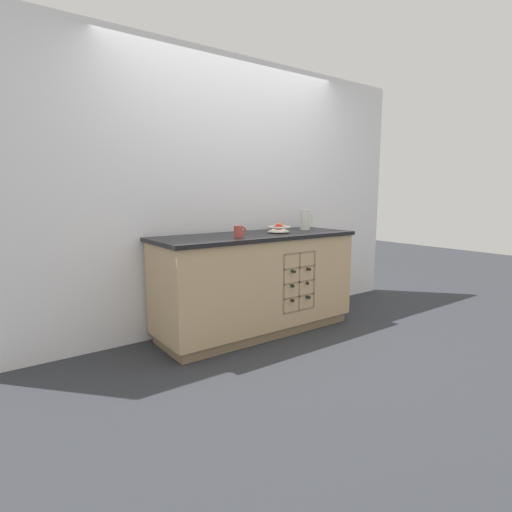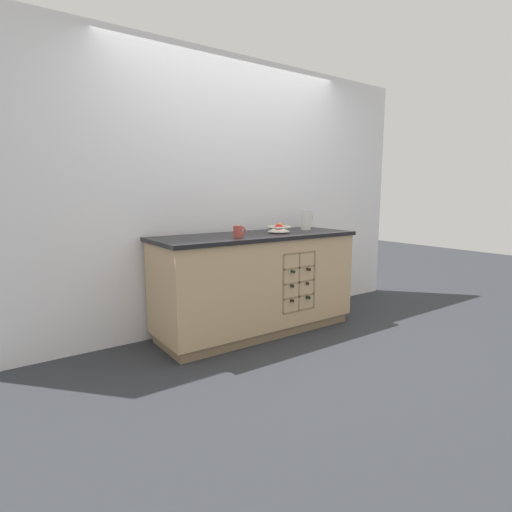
% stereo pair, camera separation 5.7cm
% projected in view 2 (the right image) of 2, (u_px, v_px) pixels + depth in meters
% --- Properties ---
extents(ground_plane, '(14.00, 14.00, 0.00)m').
position_uv_depth(ground_plane, '(256.00, 331.00, 3.75)').
color(ground_plane, '#2D3035').
extents(back_wall, '(4.40, 0.06, 2.55)m').
position_uv_depth(back_wall, '(233.00, 194.00, 3.86)').
color(back_wall, white).
rests_on(back_wall, ground_plane).
extents(kitchen_island, '(1.90, 0.70, 0.91)m').
position_uv_depth(kitchen_island, '(256.00, 283.00, 3.67)').
color(kitchen_island, '#8B7354').
rests_on(kitchen_island, ground_plane).
extents(fruit_bowl, '(0.23, 0.23, 0.09)m').
position_uv_depth(fruit_bowl, '(279.00, 228.00, 3.73)').
color(fruit_bowl, silver).
rests_on(fruit_bowl, kitchen_island).
extents(white_pitcher, '(0.16, 0.10, 0.20)m').
position_uv_depth(white_pitcher, '(306.00, 219.00, 4.02)').
color(white_pitcher, silver).
rests_on(white_pitcher, kitchen_island).
extents(ceramic_mug, '(0.12, 0.08, 0.10)m').
position_uv_depth(ceramic_mug, '(238.00, 231.00, 3.34)').
color(ceramic_mug, '#B7473D').
rests_on(ceramic_mug, kitchen_island).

